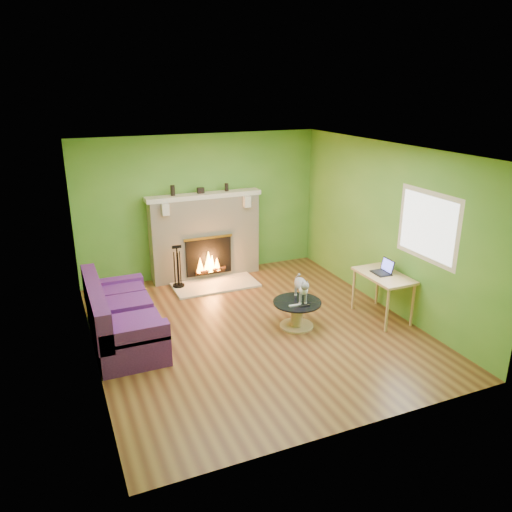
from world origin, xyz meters
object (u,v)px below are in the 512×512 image
(sofa, at_px, (120,318))
(cat, at_px, (301,287))
(desk, at_px, (384,280))
(coffee_table, at_px, (297,312))

(sofa, bearing_deg, cat, -12.34)
(sofa, height_order, cat, sofa)
(sofa, height_order, desk, sofa)
(coffee_table, bearing_deg, sofa, 166.17)
(sofa, relative_size, cat, 3.09)
(sofa, xyz_separation_m, coffee_table, (2.46, -0.61, -0.10))
(coffee_table, distance_m, desk, 1.42)
(desk, distance_m, cat, 1.30)
(coffee_table, bearing_deg, cat, 32.01)
(desk, relative_size, cat, 1.53)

